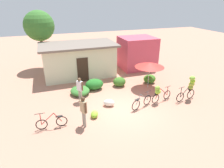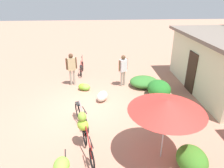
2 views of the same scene
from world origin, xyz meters
The scene contains 17 objects.
ground_plane centered at (0.00, 0.00, 0.00)m, with size 60.00×60.00×0.00m, color tan.
building_low centered at (-1.50, 6.88, 1.42)m, with size 6.40×3.69×2.79m.
shop_pink centered at (4.18, 7.07, 1.48)m, with size 3.20×2.80×2.96m, color #CF475B.
tree_behind_building centered at (-4.39, 9.86, 3.99)m, with size 2.71×2.71×5.37m.
hedge_bush_front_left centered at (-2.18, 3.09, 0.26)m, with size 1.35×1.50×0.52m, color #36742E.
hedge_bush_front_right centered at (-1.00, 3.56, 0.39)m, with size 1.34×1.09×0.79m, color #246D24.
hedge_bush_mid centered at (0.97, 3.46, 0.35)m, with size 0.98×0.90×0.71m, color #3A6E23.
hedge_bush_by_door centered at (3.49, 3.21, 0.35)m, with size 1.00×0.85×0.69m, color #3A7623.
market_umbrella centered at (2.96, 2.50, 1.83)m, with size 2.16×2.16×2.00m.
bicycle_leftmost centered at (-4.31, -0.33, 0.34)m, with size 1.61×0.15×0.98m.
bicycle_near_pile centered at (1.11, -0.02, 0.37)m, with size 1.63×0.62×1.00m.
bicycle_center_loaded centered at (2.43, 0.17, 0.72)m, with size 1.67×0.62×1.25m.
bicycle_by_shop centered at (4.58, -0.11, 0.98)m, with size 1.61×0.40×1.70m.
banana_pile_on_ground centered at (-1.95, -0.07, 0.17)m, with size 0.60×0.74×0.34m.
produce_sack centered at (-0.77, 0.82, 0.22)m, with size 0.70×0.44×0.44m, color silver.
person_vendor centered at (-2.66, -0.72, 1.08)m, with size 0.31×0.56×1.75m.
person_bystander centered at (-2.36, 1.98, 1.04)m, with size 0.39×0.50×1.69m.
Camera 1 is at (-4.07, -9.21, 6.24)m, focal length 30.65 mm.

